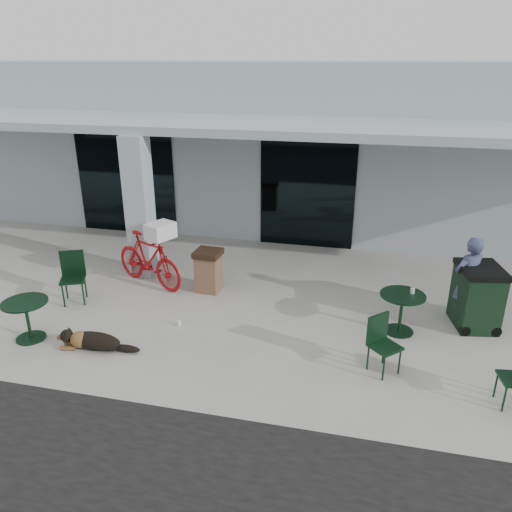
% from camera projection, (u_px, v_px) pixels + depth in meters
% --- Properties ---
extents(ground, '(80.00, 80.00, 0.00)m').
position_uv_depth(ground, '(168.00, 331.00, 9.02)').
color(ground, '#BAB8B0').
rests_on(ground, ground).
extents(building, '(22.00, 7.00, 4.50)m').
position_uv_depth(building, '(267.00, 137.00, 15.87)').
color(building, '#A4B3BA').
rests_on(building, ground).
extents(storefront_glass_left, '(2.80, 0.06, 2.70)m').
position_uv_depth(storefront_glass_left, '(126.00, 185.00, 13.71)').
color(storefront_glass_left, black).
rests_on(storefront_glass_left, ground).
extents(storefront_glass_right, '(2.40, 0.06, 2.70)m').
position_uv_depth(storefront_glass_right, '(307.00, 195.00, 12.64)').
color(storefront_glass_right, black).
rests_on(storefront_glass_right, ground).
extents(column, '(0.50, 0.50, 3.12)m').
position_uv_depth(column, '(140.00, 208.00, 10.84)').
color(column, '#A4B3BA').
rests_on(column, ground).
extents(overhang, '(22.00, 2.80, 0.18)m').
position_uv_depth(overhang, '(221.00, 125.00, 11.08)').
color(overhang, '#A4B3BA').
rests_on(overhang, column).
extents(bicycle, '(1.99, 1.31, 1.16)m').
position_uv_depth(bicycle, '(149.00, 260.00, 10.66)').
color(bicycle, '#A60D11').
rests_on(bicycle, ground).
extents(laundry_basket, '(0.60, 0.67, 0.33)m').
position_uv_depth(laundry_basket, '(160.00, 231.00, 10.12)').
color(laundry_basket, white).
rests_on(laundry_basket, bicycle).
extents(dog, '(1.11, 0.54, 0.35)m').
position_uv_depth(dog, '(95.00, 340.00, 8.40)').
color(dog, black).
rests_on(dog, ground).
extents(cup_near_dog, '(0.08, 0.08, 0.09)m').
position_uv_depth(cup_near_dog, '(179.00, 323.00, 9.19)').
color(cup_near_dog, white).
rests_on(cup_near_dog, ground).
extents(cafe_table_near, '(0.82, 0.82, 0.73)m').
position_uv_depth(cafe_table_near, '(28.00, 320.00, 8.64)').
color(cafe_table_near, black).
rests_on(cafe_table_near, ground).
extents(cafe_chair_near, '(0.64, 0.66, 1.03)m').
position_uv_depth(cafe_chair_near, '(73.00, 278.00, 9.91)').
color(cafe_chair_near, black).
rests_on(cafe_chair_near, ground).
extents(cafe_table_far, '(0.86, 0.86, 0.75)m').
position_uv_depth(cafe_table_far, '(401.00, 313.00, 8.86)').
color(cafe_table_far, black).
rests_on(cafe_table_far, ground).
extents(cafe_chair_far_a, '(0.62, 0.62, 0.93)m').
position_uv_depth(cafe_chair_far_a, '(385.00, 346.00, 7.69)').
color(cafe_chair_far_a, black).
rests_on(cafe_chair_far_a, ground).
extents(person, '(0.73, 0.67, 1.66)m').
position_uv_depth(person, '(467.00, 280.00, 9.07)').
color(person, '#40486B').
rests_on(person, ground).
extents(cup_on_table, '(0.08, 0.08, 0.10)m').
position_uv_depth(cup_on_table, '(412.00, 291.00, 8.75)').
color(cup_on_table, white).
rests_on(cup_on_table, cafe_table_far).
extents(trash_receptacle, '(0.56, 0.56, 0.90)m').
position_uv_depth(trash_receptacle, '(209.00, 271.00, 10.44)').
color(trash_receptacle, brown).
rests_on(trash_receptacle, ground).
extents(wheeled_bin, '(0.87, 1.02, 1.16)m').
position_uv_depth(wheeled_bin, '(477.00, 297.00, 9.02)').
color(wheeled_bin, black).
rests_on(wheeled_bin, ground).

